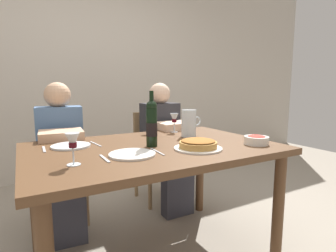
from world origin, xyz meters
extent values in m
cube|color=beige|center=(0.00, 2.04, 1.40)|extent=(8.00, 0.10, 2.80)
cube|color=brown|center=(0.00, 0.00, 0.74)|extent=(1.50, 1.00, 0.04)
cylinder|color=brown|center=(0.67, -0.42, 0.36)|extent=(0.07, 0.07, 0.72)
cylinder|color=brown|center=(-0.67, 0.42, 0.36)|extent=(0.07, 0.07, 0.72)
cylinder|color=brown|center=(0.67, 0.42, 0.36)|extent=(0.07, 0.07, 0.72)
cylinder|color=black|center=(-0.02, -0.02, 0.88)|extent=(0.07, 0.07, 0.24)
sphere|color=black|center=(-0.02, -0.02, 1.01)|extent=(0.07, 0.07, 0.07)
cylinder|color=black|center=(-0.02, -0.02, 1.06)|extent=(0.03, 0.03, 0.08)
cylinder|color=black|center=(-0.02, -0.02, 0.87)|extent=(0.07, 0.07, 0.08)
cylinder|color=silver|center=(0.36, 0.15, 0.86)|extent=(0.11, 0.11, 0.20)
cylinder|color=silver|center=(0.36, 0.15, 0.82)|extent=(0.10, 0.10, 0.12)
torus|color=silver|center=(0.43, 0.15, 0.87)|extent=(0.07, 0.01, 0.07)
cylinder|color=white|center=(0.18, -0.22, 0.77)|extent=(0.28, 0.28, 0.01)
cylinder|color=#C18E47|center=(0.18, -0.22, 0.79)|extent=(0.22, 0.22, 0.03)
ellipsoid|color=#9E6028|center=(0.18, -0.22, 0.81)|extent=(0.20, 0.20, 0.02)
cylinder|color=white|center=(0.59, -0.29, 0.79)|extent=(0.15, 0.15, 0.05)
ellipsoid|color=#B2382D|center=(0.59, -0.29, 0.80)|extent=(0.13, 0.13, 0.04)
cylinder|color=silver|center=(0.37, 0.37, 0.76)|extent=(0.06, 0.06, 0.00)
cylinder|color=silver|center=(0.37, 0.37, 0.80)|extent=(0.01, 0.01, 0.07)
cone|color=silver|center=(0.37, 0.37, 0.87)|extent=(0.07, 0.07, 0.08)
cylinder|color=#470A14|center=(0.37, 0.37, 0.85)|extent=(0.04, 0.04, 0.03)
cylinder|color=silver|center=(-0.51, -0.20, 0.76)|extent=(0.06, 0.06, 0.00)
cylinder|color=silver|center=(-0.51, -0.20, 0.80)|extent=(0.01, 0.01, 0.08)
cone|color=silver|center=(-0.51, -0.20, 0.88)|extent=(0.07, 0.07, 0.07)
cylinder|color=#470A14|center=(-0.51, -0.20, 0.86)|extent=(0.04, 0.04, 0.02)
cylinder|color=silver|center=(0.18, 0.42, 0.76)|extent=(0.06, 0.06, 0.00)
cylinder|color=silver|center=(0.18, 0.42, 0.80)|extent=(0.01, 0.01, 0.07)
cone|color=silver|center=(0.18, 0.42, 0.87)|extent=(0.07, 0.07, 0.07)
cylinder|color=white|center=(-0.21, -0.16, 0.77)|extent=(0.25, 0.25, 0.01)
cylinder|color=silver|center=(-0.46, 0.21, 0.77)|extent=(0.23, 0.23, 0.01)
cube|color=silver|center=(-0.36, -0.16, 0.76)|extent=(0.01, 0.16, 0.00)
cube|color=silver|center=(-0.06, -0.16, 0.76)|extent=(0.02, 0.18, 0.00)
cube|color=silver|center=(-0.31, 0.21, 0.76)|extent=(0.03, 0.18, 0.00)
cube|color=silver|center=(-0.61, 0.21, 0.76)|extent=(0.02, 0.16, 0.00)
cube|color=#9E7A51|center=(-0.45, 0.82, 0.46)|extent=(0.43, 0.43, 0.02)
cube|color=#9E7A51|center=(-0.43, 1.00, 0.67)|extent=(0.36, 0.06, 0.40)
cylinder|color=#9E7A51|center=(-0.63, 0.66, 0.23)|extent=(0.04, 0.04, 0.45)
cylinder|color=#9E7A51|center=(-0.30, 0.63, 0.23)|extent=(0.04, 0.04, 0.45)
cylinder|color=#9E7A51|center=(-0.60, 1.00, 0.23)|extent=(0.04, 0.04, 0.45)
cylinder|color=#9E7A51|center=(-0.27, 0.97, 0.23)|extent=(0.04, 0.04, 0.45)
cube|color=#4C6B93|center=(-0.45, 0.78, 0.72)|extent=(0.36, 0.23, 0.50)
sphere|color=tan|center=(-0.45, 0.78, 1.06)|extent=(0.20, 0.20, 0.20)
cube|color=#33333D|center=(-0.47, 0.59, 0.47)|extent=(0.34, 0.40, 0.14)
cube|color=#33333D|center=(-0.48, 0.44, 0.20)|extent=(0.28, 0.14, 0.40)
cube|color=tan|center=(-0.47, 0.50, 0.79)|extent=(0.31, 0.26, 0.06)
cube|color=#9E7A51|center=(0.45, 0.82, 0.46)|extent=(0.40, 0.40, 0.02)
cube|color=#9E7A51|center=(0.45, 1.00, 0.67)|extent=(0.36, 0.03, 0.40)
cylinder|color=#9E7A51|center=(0.28, 0.65, 0.23)|extent=(0.04, 0.04, 0.45)
cylinder|color=#9E7A51|center=(0.62, 0.65, 0.23)|extent=(0.04, 0.04, 0.45)
cylinder|color=#9E7A51|center=(0.28, 0.99, 0.23)|extent=(0.04, 0.04, 0.45)
cylinder|color=#9E7A51|center=(0.62, 0.99, 0.23)|extent=(0.04, 0.04, 0.45)
cube|color=#2D2D33|center=(0.45, 0.78, 0.72)|extent=(0.34, 0.20, 0.50)
sphere|color=beige|center=(0.45, 0.78, 1.06)|extent=(0.20, 0.20, 0.20)
cube|color=#33333D|center=(0.45, 0.59, 0.47)|extent=(0.31, 0.38, 0.14)
cube|color=#33333D|center=(0.45, 0.44, 0.20)|extent=(0.27, 0.12, 0.40)
cube|color=beige|center=(0.45, 0.50, 0.79)|extent=(0.29, 0.24, 0.06)
camera|label=1|loc=(-0.71, -1.46, 1.12)|focal=28.43mm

